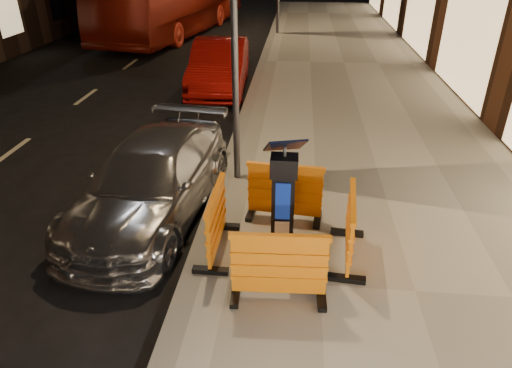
# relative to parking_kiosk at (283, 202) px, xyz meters

# --- Properties ---
(ground_plane) EXTENTS (120.00, 120.00, 0.00)m
(ground_plane) POSITION_rel_parking_kiosk_xyz_m (-1.21, -0.67, -1.02)
(ground_plane) COLOR black
(ground_plane) RESTS_ON ground
(sidewalk) EXTENTS (6.00, 60.00, 0.15)m
(sidewalk) POSITION_rel_parking_kiosk_xyz_m (1.79, -0.67, -0.95)
(sidewalk) COLOR gray
(sidewalk) RESTS_ON ground
(kerb) EXTENTS (0.30, 60.00, 0.15)m
(kerb) POSITION_rel_parking_kiosk_xyz_m (-1.21, -0.67, -0.95)
(kerb) COLOR slate
(kerb) RESTS_ON ground
(parking_kiosk) EXTENTS (0.58, 0.58, 1.75)m
(parking_kiosk) POSITION_rel_parking_kiosk_xyz_m (0.00, 0.00, 0.00)
(parking_kiosk) COLOR black
(parking_kiosk) RESTS_ON sidewalk
(barrier_front) EXTENTS (1.27, 0.56, 0.97)m
(barrier_front) POSITION_rel_parking_kiosk_xyz_m (0.00, -0.95, -0.39)
(barrier_front) COLOR orange
(barrier_front) RESTS_ON sidewalk
(barrier_back) EXTENTS (1.30, 0.64, 0.97)m
(barrier_back) POSITION_rel_parking_kiosk_xyz_m (0.00, 0.95, -0.39)
(barrier_back) COLOR orange
(barrier_back) RESTS_ON sidewalk
(barrier_kerbside) EXTENTS (0.53, 1.26, 0.97)m
(barrier_kerbside) POSITION_rel_parking_kiosk_xyz_m (-0.95, 0.00, -0.39)
(barrier_kerbside) COLOR orange
(barrier_kerbside) RESTS_ON sidewalk
(barrier_bldgside) EXTENTS (0.62, 1.29, 0.97)m
(barrier_bldgside) POSITION_rel_parking_kiosk_xyz_m (0.95, 0.00, -0.39)
(barrier_bldgside) COLOR orange
(barrier_bldgside) RESTS_ON sidewalk
(car_silver) EXTENTS (2.28, 4.60, 1.28)m
(car_silver) POSITION_rel_parking_kiosk_xyz_m (-2.25, 1.14, -1.02)
(car_silver) COLOR #9E9EA3
(car_silver) RESTS_ON ground
(car_red) EXTENTS (1.82, 4.58, 1.48)m
(car_red) POSITION_rel_parking_kiosk_xyz_m (-2.30, 8.48, -1.02)
(car_red) COLOR maroon
(car_red) RESTS_ON ground
(bus_doubledecker) EXTENTS (4.80, 12.63, 3.44)m
(bus_doubledecker) POSITION_rel_parking_kiosk_xyz_m (-5.90, 17.80, -1.02)
(bus_doubledecker) COLOR maroon
(bus_doubledecker) RESTS_ON ground
(street_lamp_mid) EXTENTS (0.12, 0.12, 6.00)m
(street_lamp_mid) POSITION_rel_parking_kiosk_xyz_m (-0.96, 2.33, 2.13)
(street_lamp_mid) COLOR #3F3F44
(street_lamp_mid) RESTS_ON sidewalk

